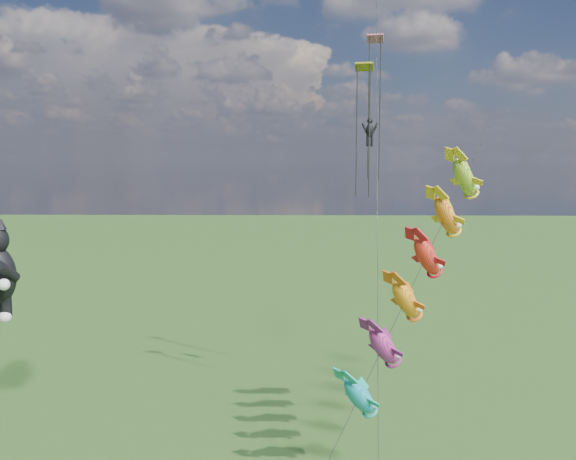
{
  "coord_description": "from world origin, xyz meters",
  "views": [
    {
      "loc": [
        16.11,
        -28.25,
        15.65
      ],
      "look_at": [
        15.31,
        10.13,
        11.39
      ],
      "focal_mm": 40.0,
      "sensor_mm": 36.0,
      "label": 1
    }
  ],
  "objects": [
    {
      "name": "fish_windsock_rig",
      "position": [
        21.78,
        3.0,
        9.8
      ],
      "size": [
        11.05,
        11.69,
        17.43
      ],
      "rotation": [
        0.0,
        0.0,
        -0.43
      ],
      "color": "brown",
      "rests_on": "ground"
    },
    {
      "name": "parafoil_rig",
      "position": [
        20.38,
        12.29,
        17.94
      ],
      "size": [
        2.23,
        17.52,
        26.83
      ],
      "rotation": [
        0.0,
        0.0,
        0.0
      ],
      "color": "brown",
      "rests_on": "ground"
    }
  ]
}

